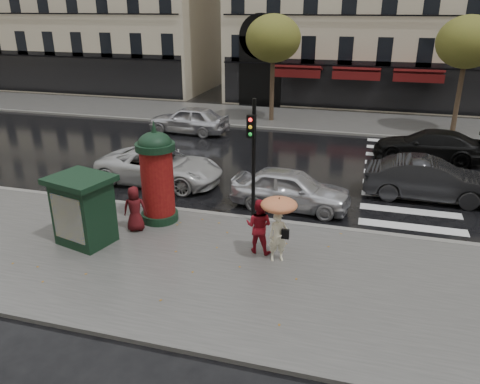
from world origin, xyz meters
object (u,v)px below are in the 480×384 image
(car_silver, at_px, (291,189))
(car_white, at_px, (160,166))
(woman_umbrella, at_px, (279,219))
(morris_column, at_px, (157,174))
(car_darkgrey, at_px, (429,180))
(newsstand, at_px, (83,209))
(car_far_silver, at_px, (189,120))
(man_burgundy, at_px, (135,209))
(car_black, at_px, (429,145))
(woman_red, at_px, (259,226))
(traffic_light, at_px, (253,150))

(car_silver, xyz_separation_m, car_white, (-5.79, 1.08, -0.01))
(car_white, bearing_deg, woman_umbrella, -127.78)
(morris_column, xyz_separation_m, car_darkgrey, (9.16, 4.86, -1.01))
(car_silver, bearing_deg, morris_column, 124.97)
(newsstand, distance_m, car_darkgrey, 12.77)
(newsstand, xyz_separation_m, car_white, (-0.13, 5.77, -0.50))
(car_far_silver, bearing_deg, woman_umbrella, 34.74)
(man_burgundy, distance_m, car_white, 4.76)
(woman_umbrella, height_order, car_silver, woman_umbrella)
(car_darkgrey, bearing_deg, morris_column, 118.27)
(car_black, bearing_deg, woman_red, -22.39)
(woman_umbrella, bearing_deg, newsstand, -175.02)
(woman_umbrella, xyz_separation_m, woman_red, (-0.65, 0.35, -0.47))
(car_silver, bearing_deg, car_darkgrey, -61.95)
(man_burgundy, distance_m, morris_column, 1.40)
(man_burgundy, height_order, traffic_light, traffic_light)
(woman_umbrella, bearing_deg, car_darkgrey, 54.32)
(man_burgundy, relative_size, car_far_silver, 0.32)
(man_burgundy, xyz_separation_m, car_silver, (4.56, 3.51, -0.13))
(woman_umbrella, relative_size, car_darkgrey, 0.41)
(man_burgundy, bearing_deg, morris_column, -134.49)
(car_white, bearing_deg, car_black, -57.25)
(morris_column, xyz_separation_m, car_white, (-1.64, 3.63, -1.07))
(morris_column, height_order, newsstand, morris_column)
(woman_red, xyz_separation_m, traffic_light, (-0.72, 2.00, 1.72))
(traffic_light, height_order, car_far_silver, traffic_light)
(traffic_light, distance_m, car_darkgrey, 7.54)
(woman_umbrella, xyz_separation_m, man_burgundy, (-4.92, 0.66, -0.56))
(newsstand, distance_m, car_far_silver, 14.15)
(woman_red, relative_size, car_black, 0.33)
(car_darkgrey, xyz_separation_m, car_far_silver, (-12.76, 6.99, 0.00))
(man_burgundy, bearing_deg, car_silver, -163.81)
(woman_red, bearing_deg, traffic_light, -63.98)
(car_far_silver, bearing_deg, car_silver, 43.50)
(man_burgundy, xyz_separation_m, car_black, (10.00, 11.09, -0.14))
(morris_column, height_order, car_darkgrey, morris_column)
(woman_umbrella, height_order, car_darkgrey, woman_umbrella)
(car_white, distance_m, car_black, 12.98)
(morris_column, xyz_separation_m, car_far_silver, (-3.60, 11.84, -1.01))
(woman_umbrella, relative_size, traffic_light, 0.47)
(man_burgundy, xyz_separation_m, car_darkgrey, (9.57, 5.82, -0.08))
(woman_umbrella, relative_size, car_white, 0.38)
(car_darkgrey, relative_size, car_black, 0.95)
(newsstand, bearing_deg, car_white, 91.33)
(man_burgundy, height_order, car_white, man_burgundy)
(traffic_light, relative_size, car_silver, 0.96)
(morris_column, bearing_deg, man_burgundy, -113.05)
(woman_umbrella, distance_m, traffic_light, 2.99)
(newsstand, bearing_deg, car_black, 47.88)
(car_darkgrey, bearing_deg, man_burgundy, 121.64)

